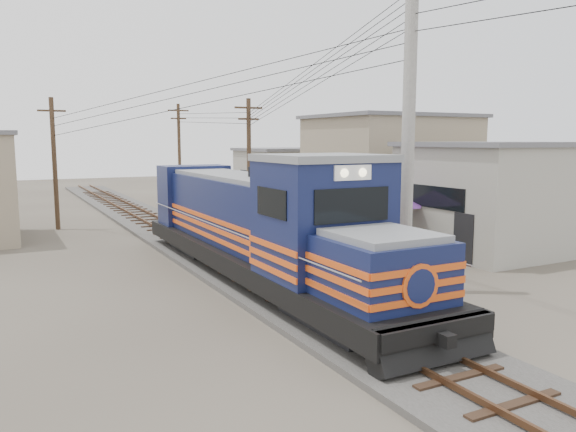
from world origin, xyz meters
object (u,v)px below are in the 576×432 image
locomotive (262,228)px  vendor (380,241)px  billboard (379,194)px  market_umbrella (394,200)px

locomotive → vendor: size_ratio=11.13×
billboard → market_umbrella: 3.31m
locomotive → market_umbrella: size_ratio=5.68×
locomotive → market_umbrella: bearing=13.9°
billboard → vendor: (1.19, 1.50, -2.06)m
locomotive → market_umbrella: 7.10m
locomotive → billboard: (4.46, -0.50, 0.99)m
market_umbrella → billboard: bearing=-137.8°
billboard → market_umbrella: billboard is taller
billboard → vendor: bearing=63.2°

